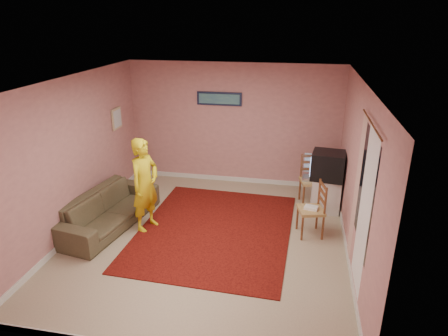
% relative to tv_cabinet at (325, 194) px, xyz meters
% --- Properties ---
extents(ground, '(5.00, 5.00, 0.00)m').
position_rel_tv_cabinet_xyz_m(ground, '(-1.95, -1.43, -0.33)').
color(ground, tan).
rests_on(ground, ground).
extents(wall_back, '(4.50, 0.02, 2.60)m').
position_rel_tv_cabinet_xyz_m(wall_back, '(-1.95, 1.07, 0.97)').
color(wall_back, tan).
rests_on(wall_back, ground).
extents(wall_front, '(4.50, 0.02, 2.60)m').
position_rel_tv_cabinet_xyz_m(wall_front, '(-1.95, -3.93, 0.97)').
color(wall_front, tan).
rests_on(wall_front, ground).
extents(wall_left, '(0.02, 5.00, 2.60)m').
position_rel_tv_cabinet_xyz_m(wall_left, '(-4.20, -1.43, 0.97)').
color(wall_left, tan).
rests_on(wall_left, ground).
extents(wall_right, '(0.02, 5.00, 2.60)m').
position_rel_tv_cabinet_xyz_m(wall_right, '(0.30, -1.43, 0.97)').
color(wall_right, tan).
rests_on(wall_right, ground).
extents(ceiling, '(4.50, 5.00, 0.02)m').
position_rel_tv_cabinet_xyz_m(ceiling, '(-1.95, -1.43, 2.27)').
color(ceiling, silver).
rests_on(ceiling, wall_back).
extents(baseboard_back, '(4.50, 0.02, 0.10)m').
position_rel_tv_cabinet_xyz_m(baseboard_back, '(-1.95, 1.06, -0.28)').
color(baseboard_back, silver).
rests_on(baseboard_back, ground).
extents(baseboard_left, '(0.02, 5.00, 0.10)m').
position_rel_tv_cabinet_xyz_m(baseboard_left, '(-4.19, -1.43, -0.28)').
color(baseboard_left, silver).
rests_on(baseboard_left, ground).
extents(baseboard_right, '(0.02, 5.00, 0.10)m').
position_rel_tv_cabinet_xyz_m(baseboard_right, '(0.29, -1.43, -0.28)').
color(baseboard_right, silver).
rests_on(baseboard_right, ground).
extents(window, '(0.01, 1.10, 1.50)m').
position_rel_tv_cabinet_xyz_m(window, '(0.29, -2.33, 1.12)').
color(window, black).
rests_on(window, wall_right).
extents(curtain_sheer, '(0.01, 0.75, 2.10)m').
position_rel_tv_cabinet_xyz_m(curtain_sheer, '(0.28, -2.48, 0.92)').
color(curtain_sheer, white).
rests_on(curtain_sheer, wall_right).
extents(curtain_floral, '(0.01, 0.35, 2.10)m').
position_rel_tv_cabinet_xyz_m(curtain_floral, '(0.27, -1.78, 0.92)').
color(curtain_floral, beige).
rests_on(curtain_floral, wall_right).
extents(curtain_rod, '(0.02, 1.40, 0.02)m').
position_rel_tv_cabinet_xyz_m(curtain_rod, '(0.25, -2.33, 1.99)').
color(curtain_rod, brown).
rests_on(curtain_rod, wall_right).
extents(picture_back, '(0.95, 0.04, 0.28)m').
position_rel_tv_cabinet_xyz_m(picture_back, '(-2.25, 1.04, 1.52)').
color(picture_back, '#131934').
rests_on(picture_back, wall_back).
extents(picture_left, '(0.04, 0.38, 0.42)m').
position_rel_tv_cabinet_xyz_m(picture_left, '(-4.17, 0.17, 1.22)').
color(picture_left, tan).
rests_on(picture_left, wall_left).
extents(area_rug, '(2.66, 3.27, 0.02)m').
position_rel_tv_cabinet_xyz_m(area_rug, '(-1.88, -1.15, -0.32)').
color(area_rug, black).
rests_on(area_rug, ground).
extents(tv_cabinet, '(0.52, 0.47, 0.66)m').
position_rel_tv_cabinet_xyz_m(tv_cabinet, '(0.00, 0.00, 0.00)').
color(tv_cabinet, silver).
rests_on(tv_cabinet, ground).
extents(crt_tv, '(0.65, 0.60, 0.51)m').
position_rel_tv_cabinet_xyz_m(crt_tv, '(-0.01, 0.00, 0.58)').
color(crt_tv, black).
rests_on(crt_tv, tv_cabinet).
extents(chair_a, '(0.52, 0.50, 0.53)m').
position_rel_tv_cabinet_xyz_m(chair_a, '(-0.25, 0.25, 0.26)').
color(chair_a, tan).
rests_on(chair_a, ground).
extents(dvd_player, '(0.40, 0.31, 0.06)m').
position_rel_tv_cabinet_xyz_m(dvd_player, '(-0.25, 0.25, 0.20)').
color(dvd_player, '#ABACB0').
rests_on(dvd_player, chair_a).
extents(blue_throw, '(0.36, 0.04, 0.37)m').
position_rel_tv_cabinet_xyz_m(blue_throw, '(-0.25, 0.44, 0.46)').
color(blue_throw, '#9BD5FF').
rests_on(blue_throw, chair_a).
extents(chair_b, '(0.49, 0.51, 0.51)m').
position_rel_tv_cabinet_xyz_m(chair_b, '(-0.29, -0.97, 0.24)').
color(chair_b, tan).
rests_on(chair_b, ground).
extents(game_console, '(0.24, 0.20, 0.04)m').
position_rel_tv_cabinet_xyz_m(game_console, '(-0.29, -0.97, 0.17)').
color(game_console, white).
rests_on(game_console, chair_b).
extents(sofa, '(1.17, 2.22, 0.62)m').
position_rel_tv_cabinet_xyz_m(sofa, '(-3.75, -1.33, -0.02)').
color(sofa, '#4C442E').
rests_on(sofa, ground).
extents(person, '(0.57, 0.69, 1.63)m').
position_rel_tv_cabinet_xyz_m(person, '(-3.06, -1.27, 0.49)').
color(person, gold).
rests_on(person, ground).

